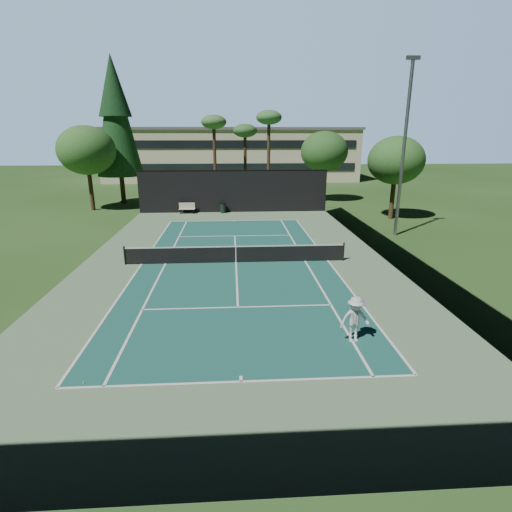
{
  "coord_description": "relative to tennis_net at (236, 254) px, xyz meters",
  "views": [
    {
      "loc": [
        -0.19,
        -22.39,
        7.23
      ],
      "look_at": [
        1.0,
        -3.0,
        1.3
      ],
      "focal_mm": 28.0,
      "sensor_mm": 36.0,
      "label": 1
    }
  ],
  "objects": [
    {
      "name": "ground",
      "position": [
        0.0,
        0.0,
        -0.56
      ],
      "size": [
        160.0,
        160.0,
        0.0
      ],
      "primitive_type": "plane",
      "color": "#274E1D",
      "rests_on": "ground"
    },
    {
      "name": "apron_slab",
      "position": [
        0.0,
        0.0,
        -0.55
      ],
      "size": [
        18.0,
        32.0,
        0.01
      ],
      "primitive_type": "cube",
      "color": "#62835B",
      "rests_on": "ground"
    },
    {
      "name": "court_surface",
      "position": [
        0.0,
        0.0,
        -0.55
      ],
      "size": [
        10.97,
        23.77,
        0.01
      ],
      "primitive_type": "cube",
      "color": "#1C5A4F",
      "rests_on": "ground"
    },
    {
      "name": "court_lines",
      "position": [
        0.0,
        0.0,
        -0.54
      ],
      "size": [
        11.07,
        23.87,
        0.01
      ],
      "color": "white",
      "rests_on": "ground"
    },
    {
      "name": "tennis_net",
      "position": [
        0.0,
        0.0,
        0.0
      ],
      "size": [
        12.9,
        0.1,
        1.1
      ],
      "color": "black",
      "rests_on": "ground"
    },
    {
      "name": "fence",
      "position": [
        0.0,
        0.06,
        1.45
      ],
      "size": [
        18.04,
        32.05,
        4.03
      ],
      "color": "black",
      "rests_on": "ground"
    },
    {
      "name": "player",
      "position": [
        4.17,
        -9.58,
        0.31
      ],
      "size": [
        1.16,
        0.72,
        1.73
      ],
      "primitive_type": "imported",
      "rotation": [
        0.0,
        0.0,
        0.07
      ],
      "color": "silver",
      "rests_on": "ground"
    },
    {
      "name": "tennis_ball_a",
      "position": [
        -4.77,
        -11.67,
        -0.53
      ],
      "size": [
        0.06,
        0.06,
        0.06
      ],
      "primitive_type": "sphere",
      "color": "#C6D02F",
      "rests_on": "ground"
    },
    {
      "name": "tennis_ball_b",
      "position": [
        -2.46,
        1.33,
        -0.52
      ],
      "size": [
        0.08,
        0.08,
        0.08
      ],
      "primitive_type": "sphere",
      "color": "#CAD12F",
      "rests_on": "ground"
    },
    {
      "name": "tennis_ball_c",
      "position": [
        0.46,
        2.52,
        -0.52
      ],
      "size": [
        0.07,
        0.07,
        0.07
      ],
      "primitive_type": "sphere",
      "color": "#BDD02F",
      "rests_on": "ground"
    },
    {
      "name": "tennis_ball_d",
      "position": [
        -4.23,
        2.64,
        -0.52
      ],
      "size": [
        0.07,
        0.07,
        0.07
      ],
      "primitive_type": "sphere",
      "color": "gold",
      "rests_on": "ground"
    },
    {
      "name": "park_bench",
      "position": [
        -4.45,
        15.56,
        -0.01
      ],
      "size": [
        1.5,
        0.45,
        1.02
      ],
      "color": "beige",
      "rests_on": "ground"
    },
    {
      "name": "trash_bin",
      "position": [
        -1.03,
        15.6,
        -0.08
      ],
      "size": [
        0.56,
        0.56,
        0.95
      ],
      "color": "black",
      "rests_on": "ground"
    },
    {
      "name": "pine_tree",
      "position": [
        -12.0,
        22.0,
        9.0
      ],
      "size": [
        4.8,
        4.8,
        15.0
      ],
      "color": "#45311D",
      "rests_on": "ground"
    },
    {
      "name": "palm_a",
      "position": [
        -2.0,
        24.0,
        7.63
      ],
      "size": [
        2.8,
        2.8,
        9.32
      ],
      "color": "#4A3020",
      "rests_on": "ground"
    },
    {
      "name": "palm_b",
      "position": [
        1.5,
        26.0,
        6.8
      ],
      "size": [
        2.8,
        2.8,
        8.42
      ],
      "color": "#40281B",
      "rests_on": "ground"
    },
    {
      "name": "palm_c",
      "position": [
        4.0,
        23.0,
        8.05
      ],
      "size": [
        2.8,
        2.8,
        9.77
      ],
      "color": "#45321D",
      "rests_on": "ground"
    },
    {
      "name": "decid_tree_a",
      "position": [
        10.0,
        22.0,
        4.86
      ],
      "size": [
        5.12,
        5.12,
        7.62
      ],
      "color": "#462D1E",
      "rests_on": "ground"
    },
    {
      "name": "decid_tree_b",
      "position": [
        14.0,
        12.0,
        4.52
      ],
      "size": [
        4.8,
        4.8,
        7.14
      ],
      "color": "#4A3620",
      "rests_on": "ground"
    },
    {
      "name": "decid_tree_c",
      "position": [
        -14.0,
        18.0,
        5.21
      ],
      "size": [
        5.44,
        5.44,
        8.09
      ],
      "color": "#48311F",
      "rests_on": "ground"
    },
    {
      "name": "campus_building",
      "position": [
        0.0,
        45.98,
        3.65
      ],
      "size": [
        40.5,
        12.5,
        8.3
      ],
      "color": "beige",
      "rests_on": "ground"
    },
    {
      "name": "light_pole",
      "position": [
        12.0,
        6.0,
        5.9
      ],
      "size": [
        0.9,
        0.25,
        12.22
      ],
      "color": "gray",
      "rests_on": "ground"
    }
  ]
}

